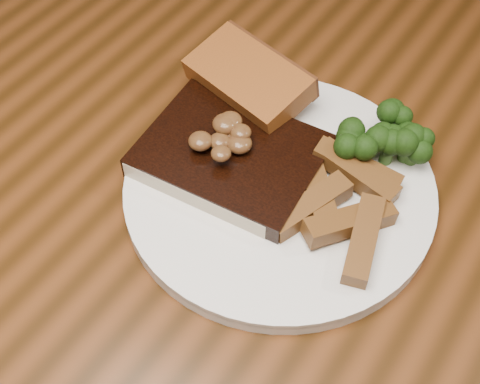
# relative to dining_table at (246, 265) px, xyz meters

# --- Properties ---
(dining_table) EXTENTS (1.60, 0.90, 0.75)m
(dining_table) POSITION_rel_dining_table_xyz_m (0.00, 0.00, 0.00)
(dining_table) COLOR #4F280F
(dining_table) RESTS_ON ground
(plate) EXTENTS (0.31, 0.31, 0.01)m
(plate) POSITION_rel_dining_table_xyz_m (0.01, 0.03, 0.10)
(plate) COLOR white
(plate) RESTS_ON dining_table
(steak) EXTENTS (0.17, 0.14, 0.02)m
(steak) POSITION_rel_dining_table_xyz_m (-0.04, 0.03, 0.12)
(steak) COLOR black
(steak) RESTS_ON plate
(steak_bone) EXTENTS (0.15, 0.03, 0.02)m
(steak_bone) POSITION_rel_dining_table_xyz_m (-0.04, -0.02, 0.11)
(steak_bone) COLOR beige
(steak_bone) RESTS_ON plate
(mushroom_pile) EXTENTS (0.07, 0.07, 0.03)m
(mushroom_pile) POSITION_rel_dining_table_xyz_m (-0.03, 0.03, 0.14)
(mushroom_pile) COLOR brown
(mushroom_pile) RESTS_ON steak
(garlic_bread) EXTENTS (0.13, 0.09, 0.03)m
(garlic_bread) POSITION_rel_dining_table_xyz_m (-0.07, 0.11, 0.12)
(garlic_bread) COLOR #95501B
(garlic_bread) RESTS_ON plate
(potato_wedges) EXTENTS (0.11, 0.11, 0.02)m
(potato_wedges) POSITION_rel_dining_table_xyz_m (0.07, 0.04, 0.12)
(potato_wedges) COLOR brown
(potato_wedges) RESTS_ON plate
(broccoli_cluster) EXTENTS (0.07, 0.07, 0.04)m
(broccoli_cluster) POSITION_rel_dining_table_xyz_m (0.07, 0.12, 0.12)
(broccoli_cluster) COLOR #18350C
(broccoli_cluster) RESTS_ON plate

